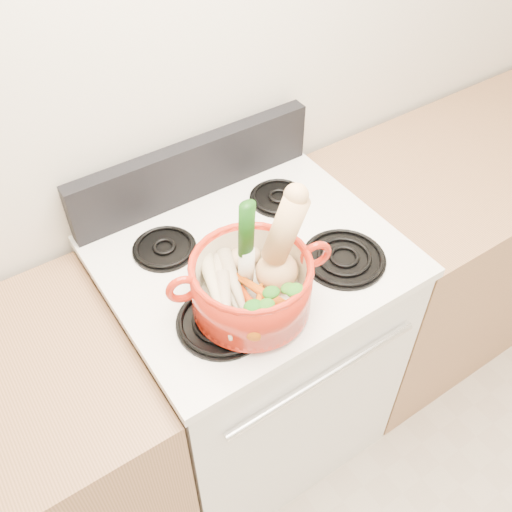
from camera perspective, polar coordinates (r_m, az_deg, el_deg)
wall_back at (r=1.57m, az=-7.91°, el=17.08°), size 3.50×0.02×2.60m
stove_body at (r=1.92m, az=-0.38°, el=-9.93°), size 0.76×0.65×0.92m
cooktop at (r=1.55m, az=-0.46°, el=-0.03°), size 0.78×0.67×0.03m
control_backsplash at (r=1.68m, az=-6.21°, el=8.62°), size 0.76×0.05×0.18m
oven_handle at (r=1.51m, az=6.88°, el=-11.93°), size 0.60×0.02×0.02m
counter_right at (r=2.47m, az=20.77°, el=2.07°), size 1.36×0.65×0.90m
burner_front_left at (r=1.38m, az=-3.41°, el=-6.49°), size 0.22×0.22×0.02m
burner_front_right at (r=1.53m, az=8.81°, el=-0.14°), size 0.22×0.22×0.02m
burner_back_left at (r=1.56m, az=-9.16°, el=0.86°), size 0.17×0.17×0.02m
burner_back_right at (r=1.70m, az=2.30°, el=5.93°), size 0.17×0.17×0.02m
dutch_oven at (r=1.34m, az=-0.48°, el=-2.93°), size 0.35×0.35×0.14m
pot_handle_left at (r=1.28m, az=-7.34°, el=-3.31°), size 0.08×0.04×0.08m
pot_handle_right at (r=1.35m, az=6.00°, el=0.14°), size 0.08×0.04×0.08m
squash at (r=1.30m, az=2.19°, el=1.01°), size 0.20×0.15×0.28m
leek at (r=1.30m, az=-1.02°, el=1.10°), size 0.05×0.06×0.28m
ginger at (r=1.43m, az=-1.23°, el=-0.07°), size 0.10×0.07×0.05m
parsnip_0 at (r=1.37m, az=-2.82°, el=-2.90°), size 0.10×0.24×0.06m
parsnip_1 at (r=1.35m, az=-3.74°, el=-3.34°), size 0.13×0.19×0.06m
parsnip_2 at (r=1.35m, az=-2.09°, el=-2.94°), size 0.10×0.21×0.06m
parsnip_3 at (r=1.31m, az=-3.03°, el=-4.87°), size 0.11×0.18×0.05m
parsnip_4 at (r=1.34m, az=-4.25°, el=-3.09°), size 0.11×0.23×0.06m
carrot_0 at (r=1.34m, az=-0.92°, el=-4.39°), size 0.06×0.16×0.04m
carrot_1 at (r=1.32m, az=-0.24°, el=-5.33°), size 0.05×0.15×0.04m
carrot_2 at (r=1.33m, az=0.76°, el=-3.81°), size 0.09×0.18×0.05m
carrot_3 at (r=1.30m, az=0.16°, el=-5.50°), size 0.12×0.14×0.04m
carrot_4 at (r=1.33m, az=0.64°, el=-3.89°), size 0.07×0.14×0.04m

